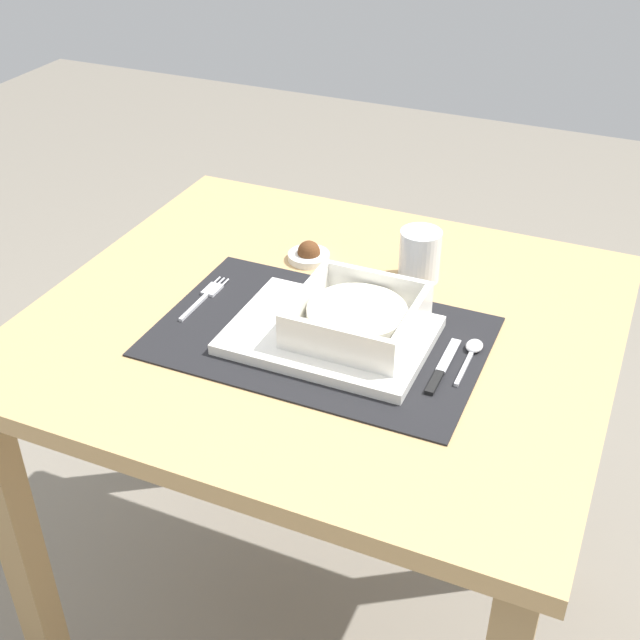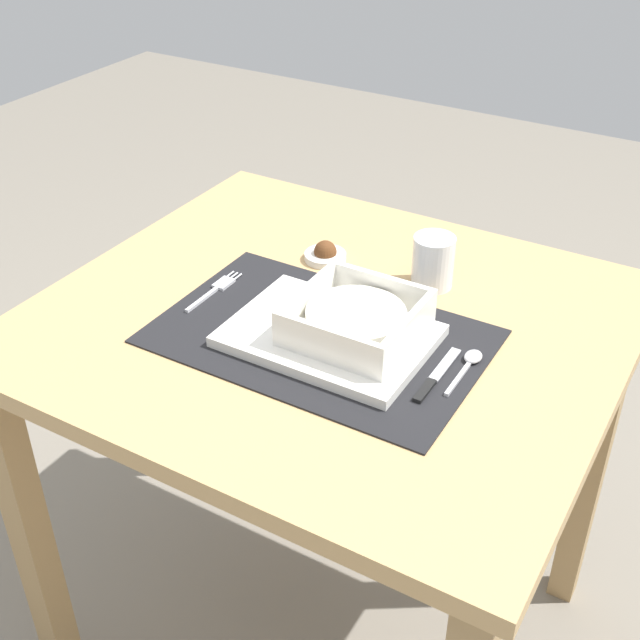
% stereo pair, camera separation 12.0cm
% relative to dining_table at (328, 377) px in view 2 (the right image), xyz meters
% --- Properties ---
extents(ground_plane, '(6.00, 6.00, 0.00)m').
position_rel_dining_table_xyz_m(ground_plane, '(0.00, 0.00, -0.63)').
color(ground_plane, gray).
extents(dining_table, '(0.86, 0.76, 0.75)m').
position_rel_dining_table_xyz_m(dining_table, '(0.00, 0.00, 0.00)').
color(dining_table, tan).
rests_on(dining_table, ground).
extents(placemat, '(0.47, 0.31, 0.00)m').
position_rel_dining_table_xyz_m(placemat, '(0.02, -0.06, 0.12)').
color(placemat, black).
rests_on(placemat, dining_table).
extents(serving_plate, '(0.28, 0.20, 0.02)m').
position_rel_dining_table_xyz_m(serving_plate, '(0.03, -0.06, 0.13)').
color(serving_plate, white).
rests_on(serving_plate, placemat).
extents(porridge_bowl, '(0.17, 0.17, 0.05)m').
position_rel_dining_table_xyz_m(porridge_bowl, '(0.07, -0.04, 0.16)').
color(porridge_bowl, white).
rests_on(porridge_bowl, serving_plate).
extents(fork, '(0.02, 0.13, 0.00)m').
position_rel_dining_table_xyz_m(fork, '(-0.19, -0.03, 0.12)').
color(fork, silver).
rests_on(fork, placemat).
extents(spoon, '(0.02, 0.11, 0.01)m').
position_rel_dining_table_xyz_m(spoon, '(0.23, -0.01, 0.12)').
color(spoon, silver).
rests_on(spoon, placemat).
extents(butter_knife, '(0.01, 0.13, 0.01)m').
position_rel_dining_table_xyz_m(butter_knife, '(0.20, -0.07, 0.12)').
color(butter_knife, black).
rests_on(butter_knife, placemat).
extents(drinking_glass, '(0.07, 0.07, 0.09)m').
position_rel_dining_table_xyz_m(drinking_glass, '(0.10, 0.16, 0.15)').
color(drinking_glass, white).
rests_on(drinking_glass, dining_table).
extents(condiment_saucer, '(0.07, 0.07, 0.04)m').
position_rel_dining_table_xyz_m(condiment_saucer, '(-0.09, 0.15, 0.13)').
color(condiment_saucer, white).
rests_on(condiment_saucer, dining_table).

